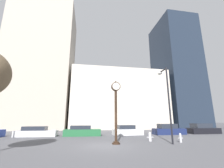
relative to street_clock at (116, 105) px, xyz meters
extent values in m
plane|color=#515156|center=(-0.85, -0.69, -3.12)|extent=(200.00, 200.00, 0.00)
cube|color=#ADA393|center=(-13.22, 23.31, 11.29)|extent=(13.78, 12.00, 28.83)
cube|color=beige|center=(5.08, 23.31, 3.48)|extent=(21.63, 12.00, 13.20)
cube|color=#1E2838|center=(21.62, 23.31, 11.76)|extent=(9.03, 12.00, 29.77)
cylinder|color=black|center=(0.00, 0.00, -3.06)|extent=(0.66, 0.66, 0.12)
cylinder|color=black|center=(0.00, 0.00, -2.95)|extent=(0.44, 0.44, 0.10)
cylinder|color=black|center=(0.00, 0.00, -0.81)|extent=(0.22, 0.22, 4.18)
cylinder|color=black|center=(0.00, 0.00, 1.66)|extent=(0.78, 0.35, 0.78)
cylinder|color=white|center=(0.00, -0.19, 1.66)|extent=(0.64, 0.02, 0.64)
cylinder|color=white|center=(0.00, 0.19, 1.66)|extent=(0.64, 0.02, 0.64)
sphere|color=black|center=(0.00, 0.00, 2.11)|extent=(0.12, 0.12, 0.12)
cube|color=#BCBCC1|center=(-8.26, 7.48, -2.77)|extent=(4.72, 1.88, 0.70)
cube|color=#232833|center=(-8.50, 7.49, -2.18)|extent=(2.61, 1.62, 0.47)
cube|color=#236038|center=(-2.84, 7.19, -2.72)|extent=(4.50, 1.81, 0.80)
cube|color=#232833|center=(-3.06, 7.19, -2.10)|extent=(2.48, 1.56, 0.45)
cube|color=silver|center=(3.05, 7.51, -2.75)|extent=(3.96, 1.92, 0.74)
cube|color=#232833|center=(2.85, 7.51, -2.12)|extent=(2.19, 1.65, 0.52)
cube|color=#19234C|center=(8.85, 7.18, -2.73)|extent=(4.25, 1.79, 0.78)
cube|color=#232833|center=(8.64, 7.18, -2.03)|extent=(2.34, 1.57, 0.62)
cube|color=black|center=(14.36, 7.41, -2.72)|extent=(4.59, 1.90, 0.80)
cube|color=#232833|center=(14.13, 7.41, -2.01)|extent=(2.54, 1.65, 0.64)
cylinder|color=#B7B7BC|center=(3.43, 1.09, -2.80)|extent=(0.27, 0.27, 0.65)
sphere|color=#B7B7BC|center=(3.43, 1.09, -2.43)|extent=(0.25, 0.25, 0.25)
cylinder|color=#B7B7BC|center=(3.21, 1.09, -2.77)|extent=(0.17, 0.09, 0.09)
cylinder|color=#B7B7BC|center=(3.65, 1.09, -2.77)|extent=(0.17, 0.09, 0.09)
cylinder|color=#B7B7BC|center=(5.79, -0.01, -2.80)|extent=(0.20, 0.20, 0.65)
sphere|color=#B7B7BC|center=(5.79, -0.01, -2.44)|extent=(0.19, 0.19, 0.19)
cylinder|color=#B7B7BC|center=(5.62, -0.01, -2.77)|extent=(0.13, 0.07, 0.07)
cylinder|color=#B7B7BC|center=(5.95, -0.01, -2.77)|extent=(0.13, 0.07, 0.07)
cylinder|color=black|center=(4.52, -0.82, 0.16)|extent=(0.14, 0.14, 6.57)
cylinder|color=black|center=(4.52, -0.22, 3.35)|extent=(0.11, 1.20, 0.11)
ellipsoid|color=silver|center=(4.52, 0.38, 3.25)|extent=(0.36, 0.60, 0.24)
camera|label=1|loc=(-2.53, -12.69, -1.22)|focal=24.00mm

